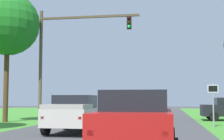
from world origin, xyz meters
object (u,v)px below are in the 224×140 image
(traffic_light, at_px, (65,48))
(keep_moving_sign, at_px, (213,99))
(red_suv_near, at_px, (136,121))
(pickup_truck_lead, at_px, (76,113))
(extra_tree_2, at_px, (8,24))

(traffic_light, bearing_deg, keep_moving_sign, -17.88)
(red_suv_near, xyz_separation_m, traffic_light, (-6.50, 13.76, 4.40))
(pickup_truck_lead, height_order, traffic_light, traffic_light)
(keep_moving_sign, height_order, extra_tree_2, extra_tree_2)
(red_suv_near, relative_size, traffic_light, 0.57)
(keep_moving_sign, xyz_separation_m, extra_tree_2, (-14.03, 2.16, 5.41))
(pickup_truck_lead, height_order, keep_moving_sign, keep_moving_sign)
(red_suv_near, distance_m, keep_moving_sign, 11.12)
(pickup_truck_lead, bearing_deg, extra_tree_2, 137.15)
(traffic_light, bearing_deg, red_suv_near, -64.71)
(red_suv_near, distance_m, pickup_truck_lead, 7.15)
(red_suv_near, height_order, keep_moving_sign, keep_moving_sign)
(extra_tree_2, bearing_deg, keep_moving_sign, -8.76)
(keep_moving_sign, bearing_deg, pickup_truck_lead, -148.54)
(traffic_light, relative_size, keep_moving_sign, 3.18)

